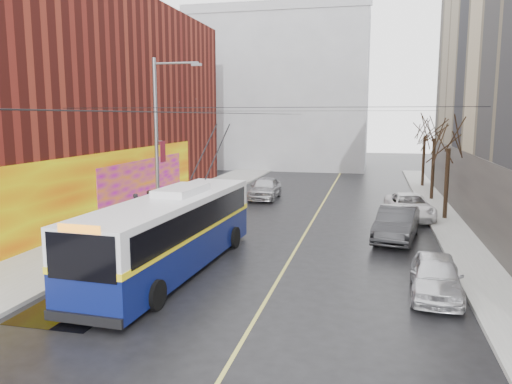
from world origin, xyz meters
The scene contains 21 objects.
ground centered at (0.00, 0.00, 0.00)m, with size 140.00×140.00×0.00m, color black.
sidewalk_left centered at (-8.00, 12.00, 0.07)m, with size 4.00×60.00×0.15m, color gray.
sidewalk_right centered at (9.00, 12.00, 0.07)m, with size 2.00×60.00×0.15m, color gray.
lane_line centered at (1.50, 14.00, 0.00)m, with size 0.12×50.00×0.01m, color #BFB74C.
building_left centered at (-15.99, 13.99, 6.99)m, with size 12.11×36.00×14.00m.
building_far centered at (-6.00, 44.99, 9.02)m, with size 20.50×12.10×18.00m.
streetlight_pole centered at (-6.14, 10.00, 4.85)m, with size 2.65×0.60×9.00m.
catenary_wires centered at (-2.54, 14.77, 6.25)m, with size 18.00×60.00×0.22m.
tree_near centered at (9.00, 16.00, 4.98)m, with size 3.20×3.20×6.40m.
tree_mid centered at (9.00, 23.00, 5.25)m, with size 3.20×3.20×6.68m.
tree_far centered at (9.00, 30.00, 5.14)m, with size 3.20×3.20×6.57m.
puddle centered at (-4.34, -1.19, 0.00)m, with size 2.75×2.79×0.01m, color black.
pigeons_flying centered at (-3.46, 9.38, 6.98)m, with size 1.95×3.52×0.80m.
trolleybus centered at (-2.79, 3.51, 1.58)m, with size 3.24×12.08×5.67m.
parked_car_a centered at (7.00, 2.86, 0.70)m, with size 1.66×4.13×1.41m, color silver.
parked_car_b centered at (6.04, 10.48, 0.82)m, with size 1.73×4.96×1.64m, color #2A2A2C.
parked_car_c centered at (7.00, 16.11, 0.73)m, with size 2.44×5.29×1.47m, color white.
following_car centered at (-2.82, 21.03, 0.81)m, with size 1.92×4.77×1.62m, color #A6A6AA.
pedestrian_a centered at (-7.94, 10.76, 0.97)m, with size 0.59×0.39×1.63m, color black.
pedestrian_b centered at (-7.40, 11.39, 1.02)m, with size 0.85×0.66×1.74m, color black.
pedestrian_c centered at (-6.50, 8.98, 1.03)m, with size 1.13×0.65×1.75m, color black.
Camera 1 is at (4.78, -14.34, 6.07)m, focal length 35.00 mm.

